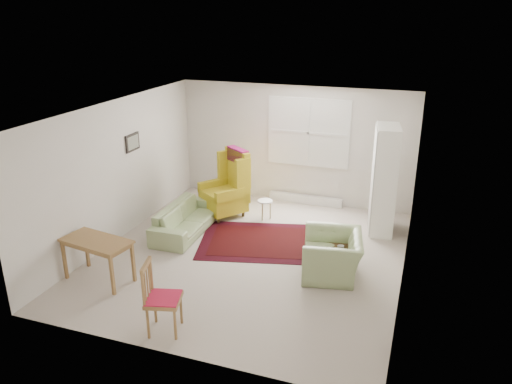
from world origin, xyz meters
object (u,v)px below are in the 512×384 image
(sofa, at_px, (186,214))
(coffee_table, at_px, (340,259))
(stool, at_px, (265,209))
(desk, at_px, (99,260))
(cabinet, at_px, (384,180))
(wingback_chair, at_px, (223,183))
(desk_chair, at_px, (164,298))
(armchair, at_px, (332,251))

(sofa, height_order, coffee_table, sofa)
(stool, bearing_deg, desk, -118.14)
(sofa, distance_m, cabinet, 3.72)
(wingback_chair, distance_m, cabinet, 3.12)
(coffee_table, bearing_deg, stool, 138.67)
(wingback_chair, xyz_separation_m, desk_chair, (0.79, -3.84, -0.18))
(desk, xyz_separation_m, desk_chair, (1.60, -0.82, 0.15))
(coffee_table, xyz_separation_m, desk_chair, (-1.85, -2.36, 0.29))
(sofa, xyz_separation_m, coffee_table, (2.99, -0.51, -0.16))
(desk_chair, bearing_deg, coffee_table, -53.26)
(cabinet, distance_m, desk_chair, 4.76)
(armchair, height_order, stool, armchair)
(coffee_table, relative_size, stool, 1.23)
(stool, relative_size, cabinet, 0.20)
(wingback_chair, relative_size, stool, 3.42)
(armchair, distance_m, stool, 2.44)
(coffee_table, bearing_deg, cabinet, 75.75)
(sofa, height_order, wingback_chair, wingback_chair)
(wingback_chair, relative_size, cabinet, 0.67)
(coffee_table, distance_m, stool, 2.38)
(armchair, relative_size, desk_chair, 1.04)
(stool, xyz_separation_m, cabinet, (2.23, 0.20, 0.81))
(stool, bearing_deg, sofa, -138.60)
(coffee_table, height_order, desk, desk)
(stool, distance_m, desk, 3.53)
(armchair, height_order, desk, armchair)
(desk_chair, bearing_deg, stool, -16.14)
(sofa, bearing_deg, cabinet, -71.33)
(stool, xyz_separation_m, desk_chair, (-0.07, -3.93, 0.30))
(wingback_chair, distance_m, desk_chair, 3.93)
(cabinet, bearing_deg, desk, -148.19)
(desk, bearing_deg, stool, 61.86)
(sofa, bearing_deg, stool, -50.03)
(wingback_chair, bearing_deg, coffee_table, 7.48)
(coffee_table, xyz_separation_m, cabinet, (0.45, 1.77, 0.81))
(cabinet, bearing_deg, coffee_table, -112.76)
(cabinet, relative_size, desk, 1.87)
(coffee_table, bearing_deg, armchair, -119.05)
(coffee_table, relative_size, desk_chair, 0.49)
(armchair, xyz_separation_m, cabinet, (0.55, 1.94, 0.61))
(armchair, relative_size, stool, 2.60)
(wingback_chair, xyz_separation_m, desk, (-0.81, -3.02, -0.34))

